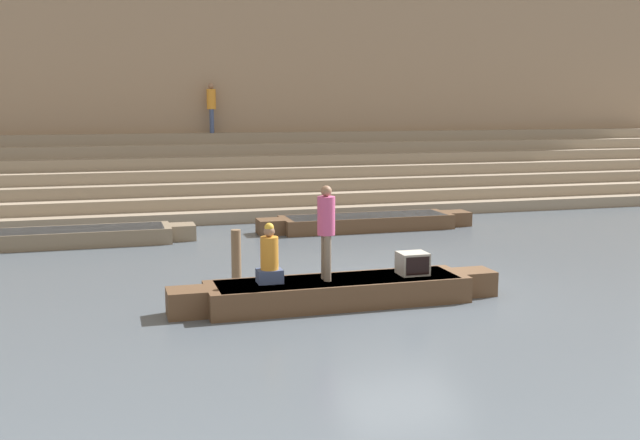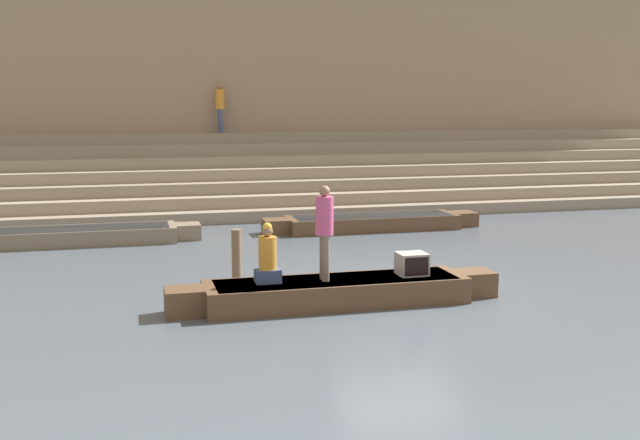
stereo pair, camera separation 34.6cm
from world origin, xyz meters
name	(u,v)px [view 2 (the right image)]	position (x,y,z in m)	size (l,w,h in m)	color
ground_plane	(401,289)	(0.00, 0.00, 0.00)	(120.00, 120.00, 0.00)	#4C5660
ghat_steps	(281,182)	(0.00, 11.63, 0.92)	(36.00, 4.54, 2.57)	gray
back_wall	(268,75)	(0.00, 13.85, 4.63)	(34.20, 1.28, 9.32)	#937A60
rowboat_main	(337,291)	(-1.54, -0.81, 0.25)	(6.10, 1.28, 0.47)	brown
person_standing	(325,226)	(-1.77, -0.80, 1.46)	(0.32, 0.32, 1.70)	#756656
person_rowing	(268,258)	(-2.79, -0.73, 0.90)	(0.44, 0.35, 1.07)	#3D4C75
tv_set	(412,264)	(-0.10, -0.81, 0.67)	(0.53, 0.48, 0.41)	#9E998E
moored_boat_shore	(85,235)	(-6.24, 6.57, 0.22)	(5.92, 1.35, 0.41)	#756651
moored_boat_distant	(372,222)	(1.67, 6.75, 0.22)	(6.37, 1.35, 0.41)	brown
mooring_post	(237,259)	(-3.11, 0.87, 0.59)	(0.19, 0.19, 1.17)	brown
person_on_steps	(220,104)	(-1.89, 12.93, 3.57)	(0.32, 0.32, 1.71)	#3D4C75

